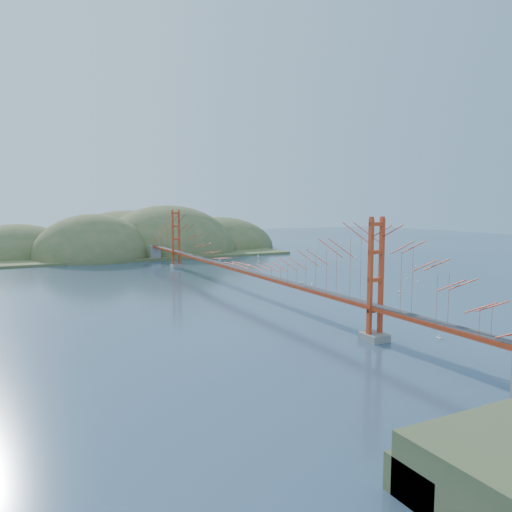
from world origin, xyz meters
name	(u,v)px	position (x,y,z in m)	size (l,w,h in m)	color
ground	(240,291)	(0.00, 0.00, 0.00)	(320.00, 320.00, 0.00)	#283B51
bridge	(239,244)	(0.00, 0.18, 7.01)	(2.20, 94.40, 12.00)	gray
far_headlands	(140,251)	(2.21, 68.52, 0.00)	(84.00, 58.00, 25.00)	olive
sailboat_10	(439,337)	(6.00, -32.25, 0.15)	(0.44, 0.54, 0.64)	white
sailboat_0	(312,283)	(12.96, 0.32, 0.15)	(0.62, 0.62, 0.70)	white
sailboat_7	(259,261)	(19.36, 31.44, 0.16)	(0.61, 0.50, 0.72)	white
sailboat_6	(399,291)	(20.36, -11.50, 0.15)	(0.61, 0.61, 0.65)	white
sailboat_12	(220,260)	(12.95, 38.23, 0.15)	(0.62, 0.62, 0.68)	white
sailboat_4	(381,279)	(26.25, -0.64, 0.15)	(0.49, 0.56, 0.64)	white
sailboat_14	(418,281)	(30.02, -5.37, 0.15)	(0.64, 0.64, 0.67)	white
sailboat_15	(258,256)	(24.65, 42.00, 0.16)	(0.66, 0.66, 0.73)	white
sailboat_8	(353,256)	(44.43, 30.31, 0.16)	(0.69, 0.69, 0.74)	white
sailboat_5	(407,279)	(30.37, -2.58, 0.15)	(0.48, 0.59, 0.68)	white
sailboat_17	(356,257)	(43.82, 28.39, 0.15)	(0.63, 0.56, 0.71)	white
sailboat_1	(323,270)	(24.30, 13.69, 0.14)	(0.52, 0.56, 0.63)	white
sailboat_16	(302,282)	(12.23, 2.28, 0.15)	(0.63, 0.63, 0.71)	white
sailboat_11	(442,263)	(53.52, 11.21, 0.16)	(0.69, 0.69, 0.72)	white
sailboat_9	(416,266)	(44.23, 9.34, 0.15)	(0.61, 0.61, 0.64)	white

